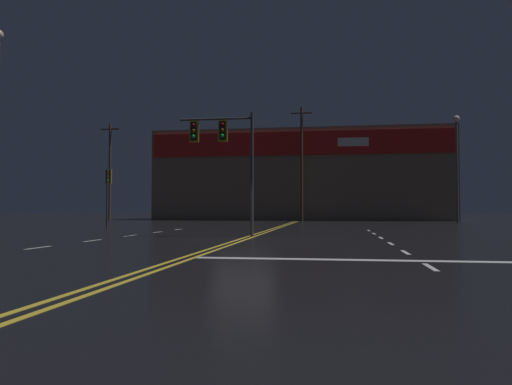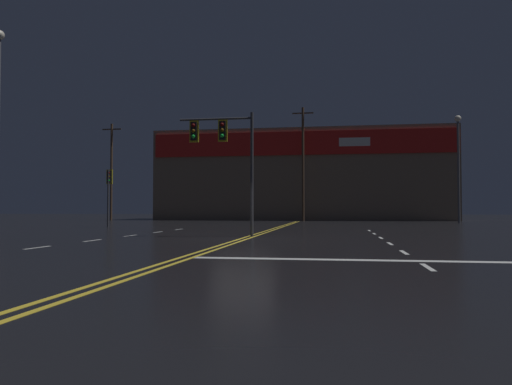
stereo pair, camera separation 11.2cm
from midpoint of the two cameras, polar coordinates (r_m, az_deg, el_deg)
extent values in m
plane|color=black|center=(20.23, -1.61, -5.35)|extent=(200.00, 200.00, 0.00)
cube|color=gold|center=(20.25, -2.03, -5.34)|extent=(0.12, 60.00, 0.01)
cube|color=gold|center=(20.20, -1.19, -5.35)|extent=(0.12, 60.00, 0.01)
cube|color=silver|center=(17.19, -23.82, -5.79)|extent=(0.12, 1.40, 0.01)
cube|color=silver|center=(20.31, -18.32, -5.23)|extent=(0.12, 1.40, 0.01)
cube|color=silver|center=(23.57, -14.33, -4.80)|extent=(0.12, 1.40, 0.01)
cube|color=silver|center=(26.92, -11.31, -4.46)|extent=(0.12, 1.40, 0.01)
cube|color=silver|center=(30.32, -8.97, -4.18)|extent=(0.12, 1.40, 0.01)
cube|color=silver|center=(11.10, 19.03, -8.06)|extent=(0.12, 1.40, 0.01)
cube|color=silver|center=(14.64, 16.50, -6.57)|extent=(0.12, 1.40, 0.01)
cube|color=silver|center=(18.21, 14.97, -5.66)|extent=(0.12, 1.40, 0.01)
cube|color=silver|center=(21.78, 13.94, -5.04)|extent=(0.12, 1.40, 0.01)
cube|color=silver|center=(25.37, 13.20, -4.60)|extent=(0.12, 1.40, 0.01)
cube|color=silver|center=(28.95, 12.65, -4.27)|extent=(0.12, 1.40, 0.01)
cube|color=silver|center=(12.34, 17.98, -7.44)|extent=(10.72, 0.40, 0.01)
cylinder|color=#38383D|center=(22.22, -0.60, 2.11)|extent=(0.14, 0.14, 5.54)
cylinder|color=#38383D|center=(22.87, -4.77, 8.37)|extent=(3.34, 0.10, 0.10)
cube|color=black|center=(22.70, -3.95, 7.06)|extent=(0.28, 0.24, 0.84)
cube|color=gold|center=(22.70, -3.95, 7.06)|extent=(0.42, 0.08, 0.99)
sphere|color=#500705|center=(22.59, -4.03, 7.75)|extent=(0.17, 0.17, 0.17)
sphere|color=#543707|center=(22.55, -4.04, 7.12)|extent=(0.17, 0.17, 0.17)
sphere|color=green|center=(22.51, -4.04, 6.49)|extent=(0.17, 0.17, 0.17)
cube|color=black|center=(23.03, -7.21, 6.94)|extent=(0.28, 0.24, 0.84)
cube|color=gold|center=(23.03, -7.21, 6.94)|extent=(0.42, 0.08, 0.99)
sphere|color=#500705|center=(22.92, -7.32, 7.63)|extent=(0.17, 0.17, 0.17)
sphere|color=#543707|center=(22.88, -7.32, 7.00)|extent=(0.17, 0.17, 0.17)
sphere|color=green|center=(22.84, -7.32, 6.38)|extent=(0.17, 0.17, 0.17)
cylinder|color=#38383D|center=(35.11, -16.73, -0.65)|extent=(0.13, 0.13, 3.89)
cube|color=black|center=(35.34, -16.58, 1.74)|extent=(0.28, 0.24, 0.84)
cube|color=gold|center=(35.34, -16.58, 1.74)|extent=(0.42, 0.08, 0.99)
sphere|color=#500705|center=(35.21, -16.68, 2.16)|extent=(0.17, 0.17, 0.17)
sphere|color=#543707|center=(35.19, -16.69, 1.75)|extent=(0.17, 0.17, 0.17)
sphere|color=green|center=(35.18, -16.69, 1.34)|extent=(0.17, 0.17, 0.17)
cylinder|color=#59595E|center=(46.96, 21.93, 2.22)|extent=(0.20, 0.20, 8.98)
sphere|color=silver|center=(47.52, 21.86, 7.83)|extent=(0.56, 0.56, 0.56)
cube|color=#7A6651|center=(58.21, 5.16, 1.81)|extent=(32.70, 10.00, 10.00)
cube|color=red|center=(53.46, 4.81, 5.65)|extent=(32.05, 0.20, 2.50)
cube|color=white|center=(53.33, 10.98, 5.69)|extent=(3.20, 0.16, 0.90)
cylinder|color=#4C3828|center=(57.32, -16.42, 2.28)|extent=(0.26, 0.26, 10.67)
cube|color=#4C3828|center=(57.85, -16.37, 6.96)|extent=(2.20, 0.12, 0.12)
cylinder|color=#4C3828|center=(52.04, 5.18, 3.27)|extent=(0.26, 0.26, 11.82)
cube|color=#4C3828|center=(52.79, 5.17, 9.02)|extent=(2.20, 0.12, 0.12)
camera|label=1|loc=(0.06, -90.14, 0.00)|focal=35.00mm
camera|label=2|loc=(0.06, 89.86, 0.00)|focal=35.00mm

